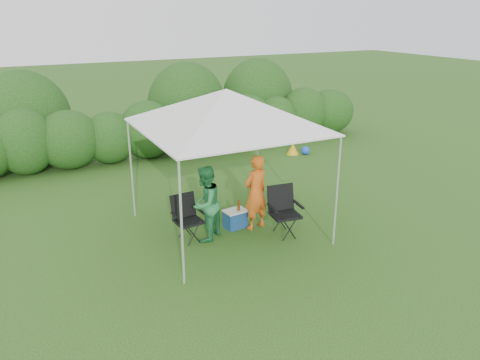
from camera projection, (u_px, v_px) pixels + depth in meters
name	position (u px, v px, depth m)	size (l,w,h in m)	color
ground	(239.00, 239.00, 9.07)	(70.00, 70.00, 0.00)	#315C1D
hedge	(151.00, 131.00, 13.86)	(14.98, 1.53, 1.80)	#234E18
canopy	(227.00, 109.00, 8.65)	(3.10, 3.10, 2.83)	silver
chair_right	(283.00, 207.00, 9.13)	(0.66, 0.61, 0.97)	black
chair_left	(186.00, 215.00, 8.93)	(0.59, 0.54, 0.89)	black
man	(256.00, 192.00, 9.29)	(0.56, 0.37, 1.54)	orange
woman	(205.00, 204.00, 8.83)	(0.72, 0.56, 1.47)	#297D43
cooler	(235.00, 218.00, 9.51)	(0.48, 0.38, 0.38)	navy
bottle	(239.00, 205.00, 9.40)	(0.06, 0.06, 0.23)	#592D0C
lawn_toy	(296.00, 149.00, 14.39)	(0.65, 0.54, 0.32)	gold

